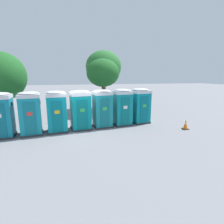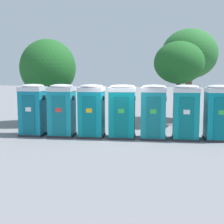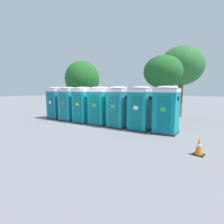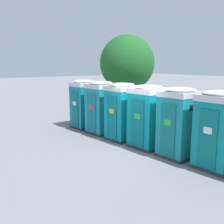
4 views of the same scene
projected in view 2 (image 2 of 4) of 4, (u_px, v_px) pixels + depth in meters
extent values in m
plane|color=slate|center=(122.00, 138.00, 14.77)|extent=(120.00, 120.00, 0.00)
cube|color=#2D2D33|center=(34.00, 134.00, 15.53)|extent=(1.27, 1.30, 0.10)
cube|color=#107B94|center=(34.00, 112.00, 15.40)|extent=(1.21, 1.23, 2.10)
cube|color=#0C6073|center=(29.00, 115.00, 14.83)|extent=(0.61, 0.08, 1.85)
cube|color=white|center=(28.00, 109.00, 14.78)|extent=(0.28, 0.03, 0.20)
cube|color=black|center=(44.00, 97.00, 15.21)|extent=(0.06, 0.36, 0.20)
cube|color=silver|center=(33.00, 89.00, 15.26)|extent=(1.25, 1.27, 0.20)
ellipsoid|color=silver|center=(33.00, 86.00, 15.24)|extent=(1.19, 1.21, 0.18)
cube|color=#2D2D33|center=(62.00, 135.00, 15.28)|extent=(1.34, 1.34, 0.10)
cube|color=teal|center=(62.00, 113.00, 15.15)|extent=(1.28, 1.28, 2.10)
cube|color=#0F6C7A|center=(59.00, 116.00, 14.58)|extent=(0.63, 0.11, 1.85)
cube|color=red|center=(58.00, 110.00, 14.53)|extent=(0.28, 0.04, 0.20)
cube|color=black|center=(74.00, 98.00, 14.99)|extent=(0.07, 0.36, 0.20)
cube|color=silver|center=(62.00, 89.00, 15.01)|extent=(1.32, 1.32, 0.20)
ellipsoid|color=silver|center=(62.00, 86.00, 14.99)|extent=(1.25, 1.25, 0.18)
cube|color=#2D2D33|center=(92.00, 136.00, 15.07)|extent=(1.31, 1.33, 0.10)
cube|color=#0A8998|center=(92.00, 113.00, 14.94)|extent=(1.25, 1.26, 2.10)
cube|color=#076B76|center=(89.00, 116.00, 14.38)|extent=(0.62, 0.10, 1.85)
cube|color=yellow|center=(89.00, 111.00, 14.33)|extent=(0.28, 0.04, 0.20)
cube|color=black|center=(103.00, 98.00, 14.77)|extent=(0.07, 0.36, 0.20)
cube|color=silver|center=(92.00, 89.00, 14.80)|extent=(1.29, 1.30, 0.20)
ellipsoid|color=silver|center=(91.00, 86.00, 14.79)|extent=(1.22, 1.24, 0.18)
cube|color=#2D2D33|center=(122.00, 137.00, 14.89)|extent=(1.39, 1.35, 0.10)
cube|color=#07888D|center=(122.00, 114.00, 14.76)|extent=(1.32, 1.29, 2.10)
cube|color=#076A6E|center=(121.00, 117.00, 14.19)|extent=(0.65, 0.12, 1.85)
cube|color=green|center=(121.00, 111.00, 14.14)|extent=(0.28, 0.05, 0.20)
cube|color=black|center=(135.00, 98.00, 14.60)|extent=(0.07, 0.36, 0.20)
cube|color=silver|center=(122.00, 89.00, 14.62)|extent=(1.36, 1.33, 0.20)
ellipsoid|color=silver|center=(122.00, 86.00, 14.60)|extent=(1.29, 1.26, 0.18)
cube|color=#2D2D33|center=(153.00, 137.00, 14.69)|extent=(1.28, 1.30, 0.10)
cube|color=teal|center=(154.00, 114.00, 14.55)|extent=(1.22, 1.24, 2.10)
cube|color=#0F6770|center=(153.00, 118.00, 13.99)|extent=(0.62, 0.09, 1.85)
cube|color=green|center=(153.00, 112.00, 13.94)|extent=(0.28, 0.03, 0.20)
cube|color=black|center=(166.00, 99.00, 14.37)|extent=(0.06, 0.36, 0.20)
cube|color=silver|center=(154.00, 90.00, 14.41)|extent=(1.26, 1.28, 0.20)
ellipsoid|color=silver|center=(154.00, 86.00, 14.40)|extent=(1.20, 1.21, 0.18)
cube|color=#2D2D33|center=(185.00, 138.00, 14.51)|extent=(1.30, 1.30, 0.10)
cube|color=#0C868D|center=(186.00, 115.00, 14.38)|extent=(1.23, 1.24, 2.10)
cube|color=#09686E|center=(186.00, 118.00, 13.81)|extent=(0.63, 0.08, 1.85)
cube|color=white|center=(187.00, 112.00, 13.76)|extent=(0.28, 0.03, 0.20)
cube|color=black|center=(199.00, 99.00, 14.19)|extent=(0.06, 0.36, 0.20)
cube|color=silver|center=(186.00, 90.00, 14.24)|extent=(1.27, 1.27, 0.20)
ellipsoid|color=silver|center=(186.00, 87.00, 14.22)|extent=(1.21, 1.21, 0.18)
cube|color=#2D2D33|center=(218.00, 139.00, 14.36)|extent=(1.37, 1.36, 0.10)
cube|color=#098495|center=(218.00, 115.00, 14.23)|extent=(1.31, 1.29, 2.10)
cube|color=#076774|center=(221.00, 119.00, 13.66)|extent=(0.64, 0.12, 1.85)
cube|color=green|center=(222.00, 112.00, 13.61)|extent=(0.28, 0.05, 0.20)
cube|color=silver|center=(220.00, 90.00, 14.09)|extent=(1.35, 1.33, 0.20)
ellipsoid|color=silver|center=(220.00, 87.00, 14.07)|extent=(1.28, 1.26, 0.18)
cylinder|color=brown|center=(178.00, 100.00, 18.41)|extent=(0.25, 0.25, 3.00)
ellipsoid|color=#1E5B23|center=(179.00, 63.00, 18.14)|extent=(2.92, 2.92, 2.48)
cylinder|color=#4C3826|center=(49.00, 104.00, 18.96)|extent=(0.30, 0.30, 2.45)
ellipsoid|color=#1E5B23|center=(48.00, 68.00, 18.70)|extent=(3.33, 3.33, 3.42)
cylinder|color=brown|center=(188.00, 94.00, 20.56)|extent=(0.44, 0.44, 3.44)
ellipsoid|color=#286B2D|center=(189.00, 54.00, 20.25)|extent=(3.62, 3.62, 3.23)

